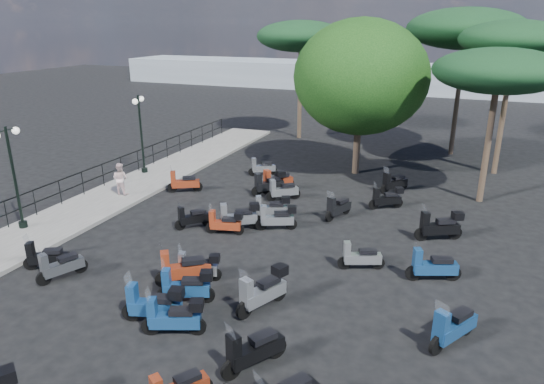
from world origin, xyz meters
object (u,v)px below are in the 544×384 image
at_px(scooter_2, 60,266).
at_px(scooter_10, 272,208).
at_px(scooter_21, 360,257).
at_px(pine_3, 499,71).
at_px(broadleaf_tree, 361,77).
at_px(scooter_9, 239,217).
at_px(scooter_19, 253,351).
at_px(scooter_16, 277,181).
at_px(scooter_11, 283,191).
at_px(pine_1, 515,40).
at_px(pine_2, 301,37).
at_px(scooter_15, 225,223).
at_px(scooter_28, 440,226).
at_px(scooter_7, 154,305).
at_px(scooter_1, 46,257).
at_px(scooter_14, 184,269).
at_px(scooter_5, 262,168).
at_px(pine_0, 466,29).
at_px(pedestrian_far, 120,179).
at_px(scooter_30, 277,218).
at_px(scooter_20, 263,291).
at_px(scooter_22, 338,208).
at_px(lamp_post_1, 13,171).
at_px(scooter_29, 394,183).
at_px(scooter_23, 387,198).
at_px(scooter_31, 174,318).
at_px(scooter_26, 453,327).
at_px(scooter_3, 192,218).
at_px(scooter_13, 198,267).
at_px(scooter_17, 269,184).
at_px(scooter_27, 432,267).
at_px(scooter_4, 184,183).
at_px(scooter_8, 186,287).
at_px(lamp_post_2, 141,129).

xyz_separation_m(scooter_2, scooter_10, (4.30, 7.03, 0.04)).
xyz_separation_m(scooter_21, pine_3, (3.65, 8.40, 5.32)).
bearing_deg(scooter_2, broadleaf_tree, -88.32).
xyz_separation_m(scooter_9, scooter_19, (3.82, -7.15, -0.03)).
height_order(scooter_2, scooter_16, scooter_16).
bearing_deg(scooter_11, pine_1, -86.79).
bearing_deg(pine_2, scooter_15, -80.64).
relative_size(scooter_16, scooter_28, 0.90).
relative_size(scooter_7, scooter_15, 1.19).
distance_m(scooter_1, scooter_14, 4.78).
distance_m(broadleaf_tree, pine_3, 6.59).
bearing_deg(scooter_21, scooter_5, 18.18).
bearing_deg(scooter_9, pine_0, -57.69).
relative_size(pedestrian_far, scooter_30, 0.97).
distance_m(scooter_20, scooter_22, 7.37).
distance_m(lamp_post_1, scooter_19, 12.32).
distance_m(scooter_5, scooter_29, 6.85).
bearing_deg(pine_0, scooter_23, -101.09).
height_order(scooter_2, scooter_31, scooter_31).
xyz_separation_m(scooter_21, scooter_26, (2.99, -3.05, 0.08)).
xyz_separation_m(pedestrian_far, scooter_3, (4.88, -1.84, -0.48)).
height_order(lamp_post_1, pedestrian_far, lamp_post_1).
xyz_separation_m(scooter_1, scooter_23, (9.39, 9.73, 0.03)).
height_order(scooter_16, scooter_20, scooter_20).
xyz_separation_m(scooter_9, scooter_10, (0.80, 1.43, -0.04)).
xyz_separation_m(scooter_13, scooter_17, (-0.99, 8.24, 0.08)).
bearing_deg(scooter_16, scooter_2, 111.03).
relative_size(scooter_21, scooter_22, 0.95).
height_order(broadleaf_tree, pine_1, broadleaf_tree).
distance_m(scooter_2, scooter_13, 4.33).
relative_size(pedestrian_far, pine_2, 0.19).
height_order(scooter_23, scooter_29, scooter_29).
height_order(scooter_3, pine_3, pine_3).
height_order(scooter_21, pine_2, pine_2).
relative_size(scooter_27, pine_3, 0.25).
relative_size(scooter_11, scooter_26, 0.81).
distance_m(scooter_3, scooter_17, 4.93).
distance_m(scooter_3, scooter_4, 4.39).
height_order(pedestrian_far, scooter_17, pedestrian_far).
bearing_deg(scooter_8, scooter_7, 145.86).
distance_m(lamp_post_1, scooter_21, 13.08).
height_order(pedestrian_far, scooter_22, pedestrian_far).
bearing_deg(scooter_27, lamp_post_2, 47.15).
bearing_deg(scooter_29, scooter_2, 93.87).
bearing_deg(scooter_10, lamp_post_1, 94.64).
distance_m(scooter_9, scooter_10, 1.64).
bearing_deg(pedestrian_far, pine_3, -164.21).
bearing_deg(lamp_post_1, scooter_30, 17.70).
relative_size(scooter_8, pine_0, 0.19).
distance_m(scooter_27, scooter_28, 3.22).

